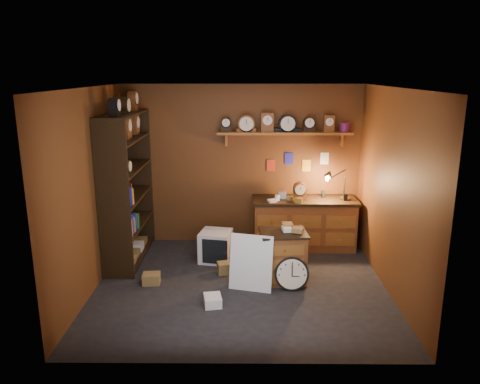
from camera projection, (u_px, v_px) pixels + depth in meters
name	position (u px, v px, depth m)	size (l,w,h in m)	color
floor	(241.00, 285.00, 6.53)	(4.00, 4.00, 0.00)	black
room_shell	(244.00, 163.00, 6.20)	(4.02, 3.62, 2.71)	#5D3316
shelving_unit	(125.00, 182.00, 7.17)	(0.47, 1.60, 2.58)	black
workbench	(304.00, 221.00, 7.83)	(1.73, 0.66, 1.36)	brown
low_cabinet	(283.00, 254.00, 6.58)	(0.68, 0.59, 0.82)	brown
big_round_clock	(292.00, 274.00, 6.36)	(0.47, 0.16, 0.47)	black
white_panel	(251.00, 289.00, 6.43)	(0.59, 0.03, 0.79)	silver
mini_fridge	(216.00, 246.00, 7.32)	(0.54, 0.56, 0.48)	silver
floor_box_a	(151.00, 279.00, 6.57)	(0.24, 0.20, 0.15)	olive
floor_box_b	(213.00, 301.00, 5.96)	(0.21, 0.26, 0.13)	white
floor_box_c	(225.00, 268.00, 6.90)	(0.22, 0.18, 0.17)	olive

